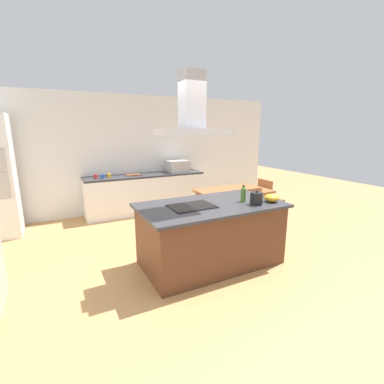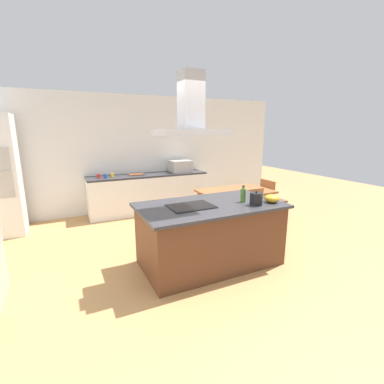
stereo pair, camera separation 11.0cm
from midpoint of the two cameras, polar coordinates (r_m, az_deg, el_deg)
name	(u,v)px [view 2 (the right image)]	position (r m, az deg, el deg)	size (l,w,h in m)	color
ground	(172,230)	(5.41, -3.62, -7.88)	(16.00, 16.00, 0.00)	tan
wall_back	(144,154)	(6.73, -9.48, 7.94)	(7.20, 0.10, 2.70)	white
kitchen_island	(210,234)	(3.99, 4.57, -8.74)	(2.03, 1.14, 0.90)	#59331E
cooktop	(191,206)	(3.70, 0.66, -3.00)	(0.60, 0.44, 0.01)	black
tea_kettle	(256,199)	(3.88, 14.09, -1.39)	(0.23, 0.17, 0.20)	black
olive_oil_bottle	(243,195)	(4.00, 11.44, -0.62)	(0.08, 0.08, 0.24)	#47722D
mixing_bowl	(272,198)	(4.08, 17.12, -1.31)	(0.21, 0.21, 0.11)	gold
back_counter	(149,193)	(6.51, -8.49, -0.22)	(2.76, 0.62, 0.90)	white
countertop_microwave	(181,166)	(6.69, -1.90, 5.41)	(0.50, 0.38, 0.28)	#B2AFAA
coffee_mug_red	(99,176)	(6.17, -18.49, 3.20)	(0.08, 0.08, 0.09)	red
coffee_mug_blue	(106,176)	(6.13, -17.16, 3.24)	(0.08, 0.08, 0.09)	#2D56B2
coffee_mug_yellow	(112,175)	(6.22, -15.93, 3.45)	(0.08, 0.08, 0.09)	gold
cutting_board	(136,174)	(6.40, -11.13, 3.63)	(0.34, 0.24, 0.02)	brown
dining_table	(235,194)	(5.46, 9.63, -0.51)	(1.40, 0.90, 0.75)	#995B33
chair_at_right_end	(271,197)	(6.06, 16.67, -1.07)	(0.42, 0.42, 0.89)	brown
chair_facing_island	(256,211)	(4.99, 13.97, -3.89)	(0.42, 0.42, 0.89)	brown
range_hood	(191,115)	(3.56, 0.71, 15.82)	(0.90, 0.55, 0.78)	#ADADB2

